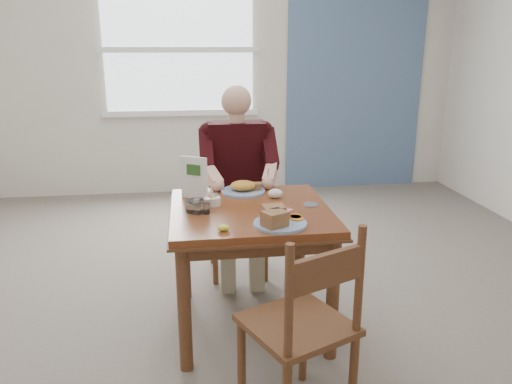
{
  "coord_description": "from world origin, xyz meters",
  "views": [
    {
      "loc": [
        -0.34,
        -2.69,
        1.64
      ],
      "look_at": [
        0.03,
        0.0,
        0.84
      ],
      "focal_mm": 35.0,
      "sensor_mm": 36.0,
      "label": 1
    }
  ],
  "objects": [
    {
      "name": "wall_back",
      "position": [
        0.0,
        3.0,
        1.4
      ],
      "size": [
        5.5,
        0.0,
        5.5
      ],
      "primitive_type": "plane",
      "rotation": [
        1.57,
        0.0,
        0.0
      ],
      "color": "beige",
      "rests_on": "ground"
    },
    {
      "name": "near_plate",
      "position": [
        0.11,
        -0.3,
        0.78
      ],
      "size": [
        0.36,
        0.36,
        0.09
      ],
      "color": "white",
      "rests_on": "table"
    },
    {
      "name": "napkin",
      "position": [
        0.18,
        0.18,
        0.78
      ],
      "size": [
        0.1,
        0.09,
        0.06
      ],
      "primitive_type": "ellipsoid",
      "rotation": [
        0.0,
        0.0,
        -0.16
      ],
      "color": "white",
      "rests_on": "table"
    },
    {
      "name": "window",
      "position": [
        -0.4,
        2.97,
        1.6
      ],
      "size": [
        1.72,
        0.04,
        1.42
      ],
      "color": "white",
      "rests_on": "wall_back"
    },
    {
      "name": "table",
      "position": [
        0.0,
        0.0,
        0.64
      ],
      "size": [
        0.92,
        0.92,
        0.75
      ],
      "color": "brown",
      "rests_on": "ground"
    },
    {
      "name": "floor",
      "position": [
        0.0,
        0.0,
        0.0
      ],
      "size": [
        6.0,
        6.0,
        0.0
      ],
      "primitive_type": "plane",
      "color": "#665A53",
      "rests_on": "ground"
    },
    {
      "name": "chair_far",
      "position": [
        0.0,
        0.8,
        0.48
      ],
      "size": [
        0.42,
        0.42,
        0.95
      ],
      "color": "brown",
      "rests_on": "ground"
    },
    {
      "name": "metal_dish",
      "position": [
        0.35,
        -0.0,
        0.76
      ],
      "size": [
        0.1,
        0.1,
        0.01
      ],
      "primitive_type": "cylinder",
      "rotation": [
        0.0,
        0.0,
        -0.2
      ],
      "color": "silver",
      "rests_on": "table"
    },
    {
      "name": "far_plate",
      "position": [
        0.0,
        0.32,
        0.78
      ],
      "size": [
        0.33,
        0.33,
        0.08
      ],
      "color": "white",
      "rests_on": "table"
    },
    {
      "name": "accent_panel",
      "position": [
        1.6,
        2.98,
        1.4
      ],
      "size": [
        1.6,
        0.02,
        2.8
      ],
      "primitive_type": "cube",
      "color": "slate",
      "rests_on": "ground"
    },
    {
      "name": "lemon_wedge",
      "position": [
        -0.18,
        -0.35,
        0.77
      ],
      "size": [
        0.07,
        0.06,
        0.03
      ],
      "primitive_type": "ellipsoid",
      "rotation": [
        0.0,
        0.0,
        -0.31
      ],
      "color": "yellow",
      "rests_on": "table"
    },
    {
      "name": "caddy",
      "position": [
        -0.21,
        0.09,
        0.78
      ],
      "size": [
        0.11,
        0.11,
        0.07
      ],
      "color": "white",
      "rests_on": "table"
    },
    {
      "name": "menu",
      "position": [
        -0.31,
        0.23,
        0.88
      ],
      "size": [
        0.16,
        0.1,
        0.26
      ],
      "color": "white",
      "rests_on": "table"
    },
    {
      "name": "chair_near",
      "position": [
        0.13,
        -0.84,
        0.48
      ],
      "size": [
        0.56,
        0.56,
        0.95
      ],
      "color": "brown",
      "rests_on": "ground"
    },
    {
      "name": "diner",
      "position": [
        0.0,
        0.71,
        0.81
      ],
      "size": [
        0.53,
        0.56,
        1.39
      ],
      "color": "tan",
      "rests_on": "chair_far"
    },
    {
      "name": "creamer",
      "position": [
        -0.3,
        -0.01,
        0.78
      ],
      "size": [
        0.14,
        0.14,
        0.06
      ],
      "color": "white",
      "rests_on": "table"
    },
    {
      "name": "shakers",
      "position": [
        -0.28,
        -0.07,
        0.79
      ],
      "size": [
        0.09,
        0.04,
        0.09
      ],
      "color": "white",
      "rests_on": "table"
    }
  ]
}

